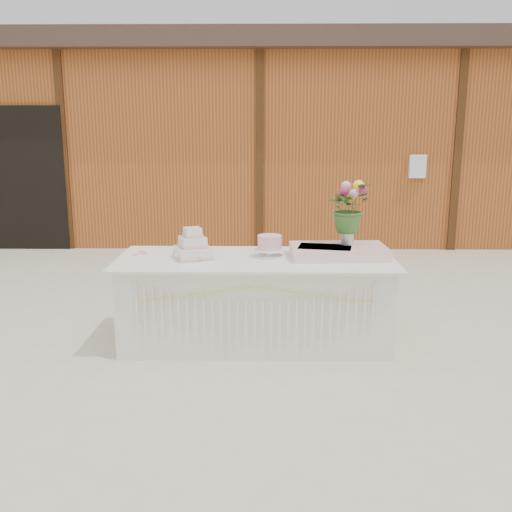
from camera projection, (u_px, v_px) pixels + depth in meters
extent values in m
plane|color=beige|center=(255.00, 342.00, 5.11)|extent=(80.00, 80.00, 0.00)
cube|color=#A95123|center=(261.00, 148.00, 10.63)|extent=(12.00, 4.00, 3.00)
cube|color=#392820|center=(261.00, 55.00, 10.27)|extent=(12.60, 4.60, 0.30)
cube|color=silver|center=(255.00, 302.00, 5.03)|extent=(2.28, 0.88, 0.75)
cube|color=silver|center=(255.00, 259.00, 4.94)|extent=(2.40, 1.00, 0.02)
cube|color=silver|center=(193.00, 253.00, 4.92)|extent=(0.37, 0.37, 0.10)
cube|color=#F3B199|center=(193.00, 256.00, 4.93)|extent=(0.39, 0.39, 0.02)
cube|color=silver|center=(193.00, 242.00, 4.90)|extent=(0.27, 0.27, 0.09)
cube|color=#F3B199|center=(193.00, 245.00, 4.91)|extent=(0.28, 0.28, 0.02)
cube|color=silver|center=(193.00, 232.00, 4.88)|extent=(0.17, 0.17, 0.08)
cube|color=#F3B199|center=(193.00, 235.00, 4.89)|extent=(0.19, 0.19, 0.02)
cylinder|color=white|center=(270.00, 256.00, 4.99)|extent=(0.23, 0.23, 0.01)
cylinder|color=white|center=(270.00, 253.00, 4.98)|extent=(0.07, 0.07, 0.04)
cylinder|color=white|center=(270.00, 250.00, 4.97)|extent=(0.27, 0.27, 0.01)
cylinder|color=#F2AEB3|center=(270.00, 242.00, 4.96)|extent=(0.21, 0.21, 0.12)
cube|color=beige|center=(338.00, 251.00, 4.96)|extent=(0.84, 0.51, 0.10)
cylinder|color=silver|center=(347.00, 236.00, 4.98)|extent=(0.12, 0.12, 0.16)
imported|color=#365F26|center=(349.00, 202.00, 4.91)|extent=(0.52, 0.51, 0.43)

